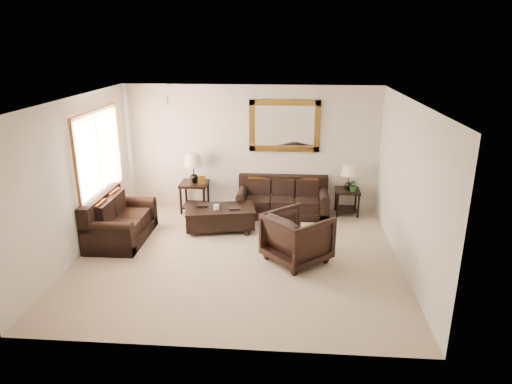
# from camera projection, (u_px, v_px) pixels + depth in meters

# --- Properties ---
(room) EXTENTS (5.51, 5.01, 2.71)m
(room) POSITION_uv_depth(u_px,v_px,m) (237.00, 182.00, 7.52)
(room) COLOR tan
(room) RESTS_ON ground
(window) EXTENTS (0.07, 1.96, 1.66)m
(window) POSITION_uv_depth(u_px,v_px,m) (99.00, 155.00, 8.51)
(window) COLOR white
(window) RESTS_ON room
(mirror) EXTENTS (1.50, 0.06, 1.10)m
(mirror) POSITION_uv_depth(u_px,v_px,m) (284.00, 126.00, 9.64)
(mirror) COLOR #523310
(mirror) RESTS_ON room
(air_vent) EXTENTS (0.25, 0.02, 0.18)m
(air_vent) POSITION_uv_depth(u_px,v_px,m) (162.00, 101.00, 9.69)
(air_vent) COLOR #999999
(air_vent) RESTS_ON room
(sofa) EXTENTS (1.94, 0.84, 0.79)m
(sofa) POSITION_uv_depth(u_px,v_px,m) (283.00, 201.00, 9.80)
(sofa) COLOR black
(sofa) RESTS_ON room
(loveseat) EXTENTS (0.93, 1.56, 0.88)m
(loveseat) POSITION_uv_depth(u_px,v_px,m) (118.00, 223.00, 8.53)
(loveseat) COLOR black
(loveseat) RESTS_ON room
(end_table_left) EXTENTS (0.59, 0.59, 1.30)m
(end_table_left) POSITION_uv_depth(u_px,v_px,m) (194.00, 174.00, 9.81)
(end_table_left) COLOR black
(end_table_left) RESTS_ON room
(end_table_right) EXTENTS (0.51, 0.51, 1.11)m
(end_table_right) POSITION_uv_depth(u_px,v_px,m) (348.00, 182.00, 9.65)
(end_table_right) COLOR black
(end_table_right) RESTS_ON room
(coffee_table) EXTENTS (1.46, 0.96, 0.57)m
(coffee_table) POSITION_uv_depth(u_px,v_px,m) (220.00, 216.00, 8.99)
(coffee_table) COLOR black
(coffee_table) RESTS_ON room
(armchair) EXTENTS (1.26, 1.26, 0.95)m
(armchair) POSITION_uv_depth(u_px,v_px,m) (297.00, 235.00, 7.65)
(armchair) COLOR black
(armchair) RESTS_ON floor
(potted_plant) EXTENTS (0.30, 0.32, 0.21)m
(potted_plant) POSITION_uv_depth(u_px,v_px,m) (354.00, 186.00, 9.58)
(potted_plant) COLOR #1F511B
(potted_plant) RESTS_ON end_table_right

